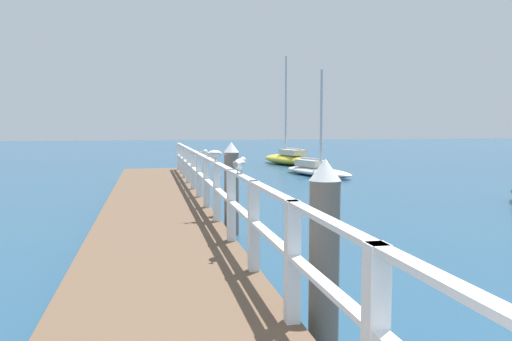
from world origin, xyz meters
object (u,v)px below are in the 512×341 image
object	(u,v)px
seagull_foreground	(240,164)
dock_piling_far	(232,188)
dock_piling_near	(324,255)
seagull_background	(214,154)
boat_5	(317,169)
boat_1	(288,158)

from	to	relation	value
seagull_foreground	dock_piling_far	bearing A→B (deg)	108.22
dock_piling_near	seagull_background	bearing A→B (deg)	94.73
dock_piling_far	boat_5	distance (m)	12.16
boat_5	dock_piling_far	bearing A→B (deg)	47.14
seagull_background	boat_1	xyz separation A→B (m)	(6.46, 17.56, -1.24)
dock_piling_near	boat_5	distance (m)	16.88
seagull_foreground	boat_5	distance (m)	14.99
dock_piling_far	boat_5	bearing A→B (deg)	62.87
seagull_background	boat_1	world-z (taller)	boat_1
dock_piling_near	boat_1	world-z (taller)	boat_1
dock_piling_near	seagull_foreground	world-z (taller)	dock_piling_near
dock_piling_near	boat_1	distance (m)	23.08
dock_piling_near	dock_piling_far	size ratio (longest dim) A/B	1.00
seagull_background	dock_piling_far	bearing A→B (deg)	-47.97
dock_piling_far	seagull_background	bearing A→B (deg)	-131.87
seagull_background	boat_5	world-z (taller)	boat_5
seagull_foreground	boat_5	size ratio (longest dim) A/B	0.10
dock_piling_near	boat_5	xyz separation A→B (m)	(5.54, 15.94, -0.64)
dock_piling_far	seagull_foreground	size ratio (longest dim) A/B	4.02
dock_piling_far	seagull_background	size ratio (longest dim) A/B	3.77
dock_piling_far	boat_1	xyz separation A→B (m)	(6.07, 17.13, -0.55)
dock_piling_far	boat_1	bearing A→B (deg)	70.48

